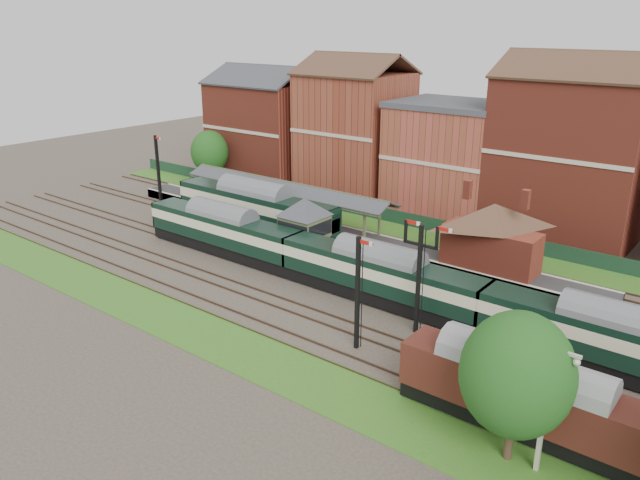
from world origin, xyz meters
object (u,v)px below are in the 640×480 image
Objects in this scene: dmu_train at (379,274)px; platform_railcar at (255,207)px; goods_van_a at (588,422)px; signal_box at (305,228)px; semaphore_bracket at (419,272)px.

platform_railcar is (-19.46, 6.50, 0.30)m from dmu_train.
platform_railcar is 3.29× the size of goods_van_a.
goods_van_a is at bearing -23.26° from signal_box.
semaphore_bracket reaches higher than goods_van_a.
semaphore_bracket reaches higher than signal_box.
semaphore_bracket is 15.16m from goods_van_a.
platform_railcar reaches higher than goods_van_a.
semaphore_bracket is at bearing 154.22° from goods_van_a.
signal_box is 31.04m from goods_van_a.
platform_railcar is at bearing 161.53° from dmu_train.
signal_box is at bearing 162.27° from dmu_train.
semaphore_bracket reaches higher than dmu_train.
platform_railcar is 40.85m from goods_van_a.
semaphore_bracket is at bearing -20.30° from platform_railcar.
dmu_train is 8.66× the size of goods_van_a.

